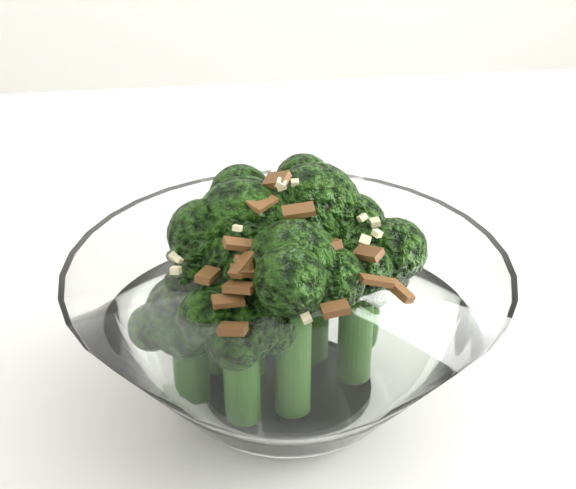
{
  "coord_description": "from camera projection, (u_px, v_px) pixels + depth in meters",
  "views": [
    {
      "loc": [
        0.01,
        -0.39,
        1.02
      ],
      "look_at": [
        0.04,
        -0.05,
        0.84
      ],
      "focal_mm": 55.0,
      "sensor_mm": 36.0,
      "label": 1
    }
  ],
  "objects": [
    {
      "name": "table",
      "position": [
        97.0,
        442.0,
        0.5
      ],
      "size": [
        1.23,
        0.85,
        0.75
      ],
      "color": "white",
      "rests_on": "ground"
    },
    {
      "name": "broccoli_dish",
      "position": [
        286.0,
        317.0,
        0.4
      ],
      "size": [
        0.2,
        0.2,
        0.12
      ],
      "color": "white",
      "rests_on": "table"
    }
  ]
}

